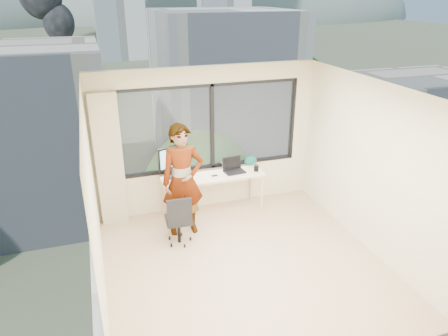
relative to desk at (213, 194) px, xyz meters
name	(u,v)px	position (x,y,z in m)	size (l,w,h in m)	color
floor	(245,264)	(0.00, -1.66, -0.38)	(4.00, 4.00, 0.01)	tan
ceiling	(249,91)	(0.00, -1.66, 2.23)	(4.00, 4.00, 0.01)	white
wall_front	(323,274)	(0.00, -3.66, 0.93)	(4.00, 0.01, 2.60)	beige
wall_left	(94,208)	(-2.00, -1.66, 0.93)	(0.01, 4.00, 2.60)	beige
wall_right	(371,168)	(2.00, -1.66, 0.93)	(0.01, 4.00, 2.60)	beige
window_wall	(209,127)	(0.05, 0.34, 1.15)	(3.30, 0.16, 1.55)	black
curtain	(109,161)	(-1.72, 0.22, 0.77)	(0.45, 0.14, 2.30)	beige
desk	(213,194)	(0.00, 0.00, 0.00)	(1.80, 0.60, 0.75)	beige
chair	(178,218)	(-0.80, -0.78, 0.07)	(0.45, 0.45, 0.89)	black
person	(183,180)	(-0.64, -0.47, 0.56)	(0.68, 0.45, 1.88)	#2D2D33
monitor	(173,161)	(-0.67, 0.12, 0.67)	(0.59, 0.13, 0.59)	black
game_console	(230,165)	(0.42, 0.26, 0.41)	(0.28, 0.24, 0.07)	white
laptop	(235,166)	(0.41, -0.02, 0.49)	(0.36, 0.38, 0.23)	black
cellphone	(215,175)	(0.02, -0.06, 0.38)	(0.11, 0.05, 0.01)	black
pen_cup	(256,168)	(0.80, -0.08, 0.43)	(0.09, 0.09, 0.11)	black
handbag	(250,160)	(0.80, 0.21, 0.47)	(0.24, 0.12, 0.19)	#0D514A
exterior_ground	(94,59)	(0.00, 118.34, -14.38)	(400.00, 400.00, 0.04)	#515B3D
near_bldg_a	(3,138)	(-9.00, 28.34, -7.38)	(16.00, 12.00, 14.00)	beige
near_bldg_b	(224,87)	(12.00, 36.34, -6.38)	(14.00, 13.00, 16.00)	white
near_bldg_c	(418,124)	(30.00, 26.34, -9.38)	(12.00, 10.00, 10.00)	beige
far_tower_b	(118,2)	(8.00, 118.34, 0.62)	(13.00, 13.00, 30.00)	silver
far_tower_c	(223,6)	(45.00, 138.34, -1.38)	(15.00, 15.00, 26.00)	silver
hill_b	(219,16)	(100.00, 318.34, -14.38)	(300.00, 220.00, 96.00)	slate
tree_b	(202,212)	(4.00, 16.34, -9.88)	(7.60, 7.60, 9.00)	#254B19
tree_c	(295,103)	(22.00, 38.34, -9.38)	(8.40, 8.40, 10.00)	#254B19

